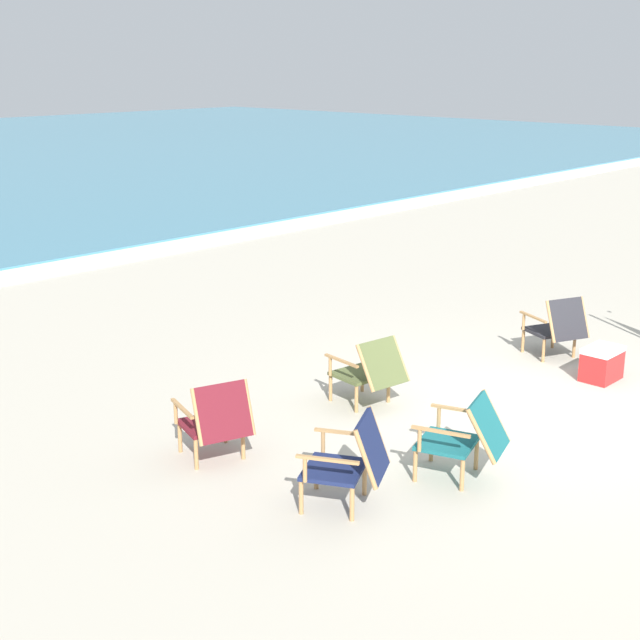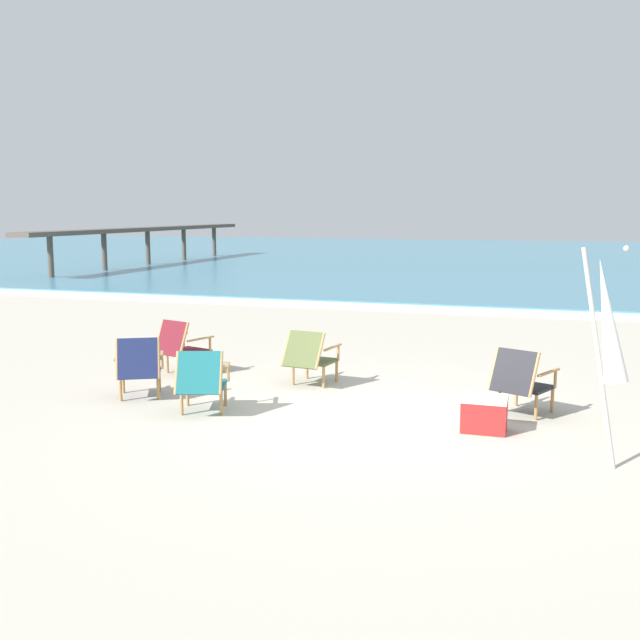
# 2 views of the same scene
# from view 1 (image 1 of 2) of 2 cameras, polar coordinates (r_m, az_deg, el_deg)

# --- Properties ---
(ground_plane) EXTENTS (80.00, 80.00, 0.00)m
(ground_plane) POSITION_cam_1_polar(r_m,az_deg,el_deg) (9.84, 13.96, -5.79)
(ground_plane) COLOR #B7AF9E
(surf_band) EXTENTS (80.00, 1.10, 0.06)m
(surf_band) POSITION_cam_1_polar(r_m,az_deg,el_deg) (16.76, -16.86, 3.22)
(surf_band) COLOR white
(surf_band) RESTS_ON ground
(beach_chair_mid_center) EXTENTS (0.81, 0.87, 0.81)m
(beach_chair_mid_center) POSITION_cam_1_polar(r_m,az_deg,el_deg) (11.51, 14.96, -0.36)
(beach_chair_mid_center) COLOR #28282D
(beach_chair_mid_center) RESTS_ON ground
(beach_chair_far_center) EXTENTS (0.78, 0.90, 0.78)m
(beach_chair_far_center) POSITION_cam_1_polar(r_m,az_deg,el_deg) (8.06, 9.31, -7.29)
(beach_chair_far_center) COLOR #196066
(beach_chair_far_center) RESTS_ON ground
(beach_chair_front_left) EXTENTS (0.76, 0.83, 0.81)m
(beach_chair_front_left) POSITION_cam_1_polar(r_m,az_deg,el_deg) (8.34, -6.65, -6.30)
(beach_chair_front_left) COLOR maroon
(beach_chair_front_left) RESTS_ON ground
(beach_chair_back_left) EXTENTS (0.67, 0.83, 0.78)m
(beach_chair_back_left) POSITION_cam_1_polar(r_m,az_deg,el_deg) (9.60, 3.23, -3.17)
(beach_chair_back_left) COLOR #515B33
(beach_chair_back_left) RESTS_ON ground
(beach_chair_back_right) EXTENTS (0.82, 0.87, 0.82)m
(beach_chair_back_right) POSITION_cam_1_polar(r_m,az_deg,el_deg) (7.49, 2.00, -8.90)
(beach_chair_back_right) COLOR #19234C
(beach_chair_back_right) RESTS_ON ground
(cooler_box) EXTENTS (0.49, 0.35, 0.40)m
(cooler_box) POSITION_cam_1_polar(r_m,az_deg,el_deg) (10.96, 17.59, -2.67)
(cooler_box) COLOR red
(cooler_box) RESTS_ON ground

